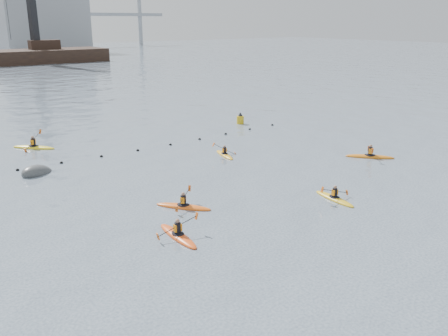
{
  "coord_description": "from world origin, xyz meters",
  "views": [
    {
      "loc": [
        -15.64,
        -10.63,
        9.92
      ],
      "look_at": [
        -1.79,
        7.4,
        2.8
      ],
      "focal_mm": 38.0,
      "sensor_mm": 36.0,
      "label": 1
    }
  ],
  "objects_px": {
    "kayaker_2": "(183,206)",
    "kayaker_3": "(225,154)",
    "kayaker_5": "(34,147)",
    "kayaker_4": "(370,156)",
    "nav_buoy": "(240,120)",
    "kayaker_0": "(178,235)",
    "mooring_buoy": "(37,173)",
    "kayaker_1": "(334,198)"
  },
  "relations": [
    {
      "from": "kayaker_0",
      "to": "kayaker_2",
      "type": "bearing_deg",
      "value": 56.06
    },
    {
      "from": "kayaker_3",
      "to": "kayaker_5",
      "type": "bearing_deg",
      "value": 148.88
    },
    {
      "from": "kayaker_0",
      "to": "kayaker_2",
      "type": "distance_m",
      "value": 3.7
    },
    {
      "from": "kayaker_4",
      "to": "nav_buoy",
      "type": "relative_size",
      "value": 2.41
    },
    {
      "from": "kayaker_1",
      "to": "kayaker_0",
      "type": "bearing_deg",
      "value": 179.31
    },
    {
      "from": "kayaker_5",
      "to": "nav_buoy",
      "type": "distance_m",
      "value": 19.5
    },
    {
      "from": "kayaker_0",
      "to": "kayaker_3",
      "type": "distance_m",
      "value": 14.46
    },
    {
      "from": "nav_buoy",
      "to": "kayaker_4",
      "type": "bearing_deg",
      "value": -90.0
    },
    {
      "from": "kayaker_2",
      "to": "mooring_buoy",
      "type": "bearing_deg",
      "value": 75.64
    },
    {
      "from": "kayaker_1",
      "to": "nav_buoy",
      "type": "bearing_deg",
      "value": 72.18
    },
    {
      "from": "kayaker_1",
      "to": "kayaker_2",
      "type": "distance_m",
      "value": 8.72
    },
    {
      "from": "kayaker_4",
      "to": "mooring_buoy",
      "type": "xyz_separation_m",
      "value": [
        -21.12,
        11.33,
        -0.11
      ]
    },
    {
      "from": "kayaker_2",
      "to": "mooring_buoy",
      "type": "relative_size",
      "value": 1.25
    },
    {
      "from": "kayaker_3",
      "to": "nav_buoy",
      "type": "bearing_deg",
      "value": 59.01
    },
    {
      "from": "kayaker_2",
      "to": "kayaker_3",
      "type": "bearing_deg",
      "value": 3.9
    },
    {
      "from": "kayaker_3",
      "to": "kayaker_4",
      "type": "xyz_separation_m",
      "value": [
        8.34,
        -7.14,
        0.02
      ]
    },
    {
      "from": "kayaker_0",
      "to": "kayaker_2",
      "type": "xyz_separation_m",
      "value": [
        2.22,
        2.96,
        -0.0
      ]
    },
    {
      "from": "kayaker_3",
      "to": "kayaker_4",
      "type": "distance_m",
      "value": 10.98
    },
    {
      "from": "kayaker_2",
      "to": "kayaker_5",
      "type": "relative_size",
      "value": 0.93
    },
    {
      "from": "kayaker_2",
      "to": "kayaker_3",
      "type": "xyz_separation_m",
      "value": [
        8.26,
        7.0,
        -0.01
      ]
    },
    {
      "from": "kayaker_0",
      "to": "kayaker_4",
      "type": "relative_size",
      "value": 1.05
    },
    {
      "from": "kayaker_2",
      "to": "kayaker_5",
      "type": "height_order",
      "value": "kayaker_5"
    },
    {
      "from": "mooring_buoy",
      "to": "nav_buoy",
      "type": "height_order",
      "value": "nav_buoy"
    },
    {
      "from": "kayaker_0",
      "to": "kayaker_3",
      "type": "xyz_separation_m",
      "value": [
        10.48,
        9.96,
        -0.01
      ]
    },
    {
      "from": "kayaker_3",
      "to": "kayaker_5",
      "type": "relative_size",
      "value": 0.91
    },
    {
      "from": "kayaker_4",
      "to": "kayaker_5",
      "type": "xyz_separation_m",
      "value": [
        -19.29,
        18.24,
        0.0
      ]
    },
    {
      "from": "kayaker_3",
      "to": "nav_buoy",
      "type": "distance_m",
      "value": 11.75
    },
    {
      "from": "kayaker_4",
      "to": "kayaker_1",
      "type": "bearing_deg",
      "value": -16.97
    },
    {
      "from": "kayaker_4",
      "to": "kayaker_5",
      "type": "height_order",
      "value": "kayaker_5"
    },
    {
      "from": "nav_buoy",
      "to": "mooring_buoy",
      "type": "bearing_deg",
      "value": -169.09
    },
    {
      "from": "kayaker_2",
      "to": "nav_buoy",
      "type": "distance_m",
      "value": 22.55
    },
    {
      "from": "kayaker_0",
      "to": "kayaker_1",
      "type": "distance_m",
      "value": 9.91
    },
    {
      "from": "kayaker_4",
      "to": "mooring_buoy",
      "type": "bearing_deg",
      "value": -69.82
    },
    {
      "from": "kayaker_0",
      "to": "kayaker_4",
      "type": "height_order",
      "value": "kayaker_4"
    },
    {
      "from": "mooring_buoy",
      "to": "nav_buoy",
      "type": "bearing_deg",
      "value": 10.91
    },
    {
      "from": "kayaker_1",
      "to": "kayaker_5",
      "type": "distance_m",
      "value": 24.62
    },
    {
      "from": "nav_buoy",
      "to": "kayaker_5",
      "type": "bearing_deg",
      "value": 171.63
    },
    {
      "from": "kayaker_2",
      "to": "kayaker_4",
      "type": "xyz_separation_m",
      "value": [
        16.6,
        -0.14,
        0.01
      ]
    },
    {
      "from": "kayaker_0",
      "to": "nav_buoy",
      "type": "height_order",
      "value": "nav_buoy"
    },
    {
      "from": "kayaker_1",
      "to": "kayaker_4",
      "type": "xyz_separation_m",
      "value": [
        9.01,
        4.13,
        0.02
      ]
    },
    {
      "from": "kayaker_5",
      "to": "nav_buoy",
      "type": "relative_size",
      "value": 2.44
    },
    {
      "from": "kayaker_2",
      "to": "kayaker_3",
      "type": "height_order",
      "value": "kayaker_3"
    }
  ]
}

